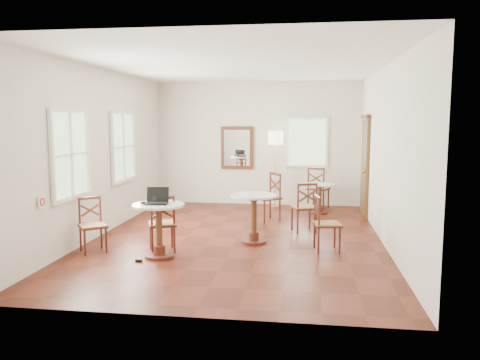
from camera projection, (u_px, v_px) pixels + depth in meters
The scene contains 17 objects.
ground at pixel (238, 238), 8.53m from camera, with size 7.00×7.00×0.00m, color #50190D.
room_shell at pixel (236, 131), 8.58m from camera, with size 5.02×7.02×3.01m.
cafe_table_near at pixel (159, 224), 7.26m from camera, with size 0.78×0.78×0.83m.
cafe_table_mid at pixel (254, 213), 8.14m from camera, with size 0.78×0.78×0.83m.
cafe_table_back at pixel (320, 195), 10.72m from camera, with size 0.64×0.64×0.67m.
chair_near_a at pixel (162, 224), 7.59m from camera, with size 0.55×0.55×0.91m.
chair_near_b at pixel (92, 225), 7.58m from camera, with size 0.56×0.56×0.87m.
chair_mid_a at pixel (304, 207), 8.95m from camera, with size 0.55×0.55×0.94m.
chair_mid_b at pixel (326, 224), 7.64m from camera, with size 0.48×0.48×0.89m.
chair_back_a at pixel (318, 188), 11.31m from camera, with size 0.59×0.59×0.99m.
chair_back_b at pixel (269, 197), 9.95m from camera, with size 0.64×0.64×0.99m.
floor_lamp at pixel (276, 143), 11.38m from camera, with size 0.35×0.35×1.82m.
laptop at pixel (157, 200), 7.26m from camera, with size 0.37×0.32×0.24m.
mouse at pixel (143, 203), 7.22m from camera, with size 0.10×0.06×0.04m, color black.
navy_mug at pixel (154, 199), 7.39m from camera, with size 0.10×0.07×0.08m.
water_glass at pixel (154, 200), 7.26m from camera, with size 0.06×0.06×0.10m, color white.
power_adapter at pixel (139, 261), 7.09m from camera, with size 0.09×0.06×0.04m, color black.
Camera 1 is at (1.16, -8.26, 2.08)m, focal length 35.92 mm.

